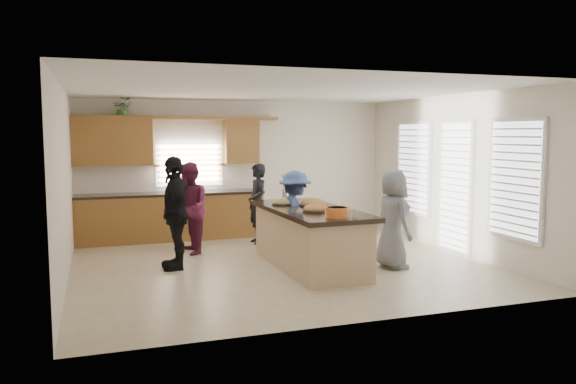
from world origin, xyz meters
name	(u,v)px	position (x,y,z in m)	size (l,w,h in m)	color
floor	(281,264)	(0.00, 0.00, 0.00)	(6.50, 6.50, 0.00)	beige
room_shell	(281,147)	(0.00, 0.00, 1.90)	(6.52, 6.02, 2.81)	silver
back_cabinetry	(168,194)	(-1.47, 2.73, 0.91)	(4.08, 0.66, 2.46)	brown
right_wall_glazing	(456,178)	(3.22, -0.13, 1.34)	(0.06, 4.00, 2.25)	white
island	(310,239)	(0.35, -0.37, 0.45)	(1.22, 2.73, 0.95)	tan
platter_front	(316,210)	(0.31, -0.74, 0.98)	(0.43, 0.43, 0.18)	black
platter_mid	(313,204)	(0.51, -0.13, 0.98)	(0.47, 0.47, 0.19)	black
platter_back	(282,203)	(0.08, 0.20, 0.98)	(0.36, 0.36, 0.15)	black
salad_bowl	(337,212)	(0.37, -1.39, 1.03)	(0.34, 0.34, 0.14)	orange
clear_cup	(355,213)	(0.62, -1.45, 1.00)	(0.09, 0.09, 0.11)	white
plate_stack	(284,200)	(0.26, 0.63, 0.98)	(0.20, 0.20, 0.05)	#C196DB
flower_vase	(285,185)	(0.37, 0.89, 1.20)	(0.14, 0.14, 0.45)	silver
potted_plant	(123,108)	(-2.28, 2.82, 2.60)	(0.36, 0.32, 0.40)	#3F702C
woman_left_back	(257,204)	(0.10, 1.79, 0.77)	(0.56, 0.37, 1.55)	black
woman_left_mid	(189,208)	(-1.29, 1.26, 0.81)	(0.79, 0.62, 1.63)	#581A34
woman_left_front	(175,213)	(-1.67, 0.25, 0.89)	(1.04, 0.43, 1.77)	black
woman_right_back	(295,216)	(0.30, 0.19, 0.75)	(0.97, 0.56, 1.51)	#384D7A
woman_right_front	(393,219)	(1.58, -0.81, 0.78)	(0.76, 0.50, 1.56)	slate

